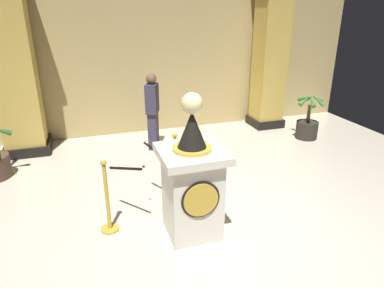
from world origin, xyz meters
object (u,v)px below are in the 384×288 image
object	(u,v)px
potted_palm_right	(307,124)
bystander_guest	(153,110)
stanchion_far	(108,207)
pedestal_clock	(192,183)
stanchion_near	(175,173)

from	to	relation	value
potted_palm_right	bystander_guest	xyz separation A→B (m)	(-3.43, 0.46, 0.51)
stanchion_far	potted_palm_right	bearing A→B (deg)	25.55
pedestal_clock	stanchion_far	xyz separation A→B (m)	(-1.03, 0.37, -0.37)
pedestal_clock	stanchion_far	bearing A→B (deg)	160.12
pedestal_clock	stanchion_far	size ratio (longest dim) A/B	1.83
pedestal_clock	stanchion_near	distance (m)	1.13
potted_palm_right	bystander_guest	size ratio (longest dim) A/B	0.66
stanchion_near	potted_palm_right	world-z (taller)	potted_palm_right
stanchion_far	potted_palm_right	xyz separation A→B (m)	(4.61, 2.20, -0.03)
stanchion_near	stanchion_far	world-z (taller)	stanchion_far
bystander_guest	stanchion_far	bearing A→B (deg)	-113.75
stanchion_far	pedestal_clock	bearing A→B (deg)	-19.88
stanchion_far	potted_palm_right	size ratio (longest dim) A/B	0.98
potted_palm_right	stanchion_near	bearing A→B (deg)	-156.65
stanchion_near	potted_palm_right	distance (m)	3.81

